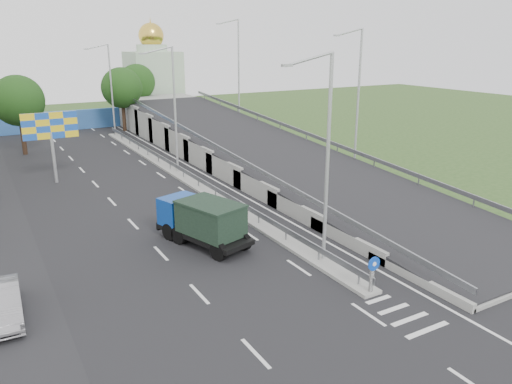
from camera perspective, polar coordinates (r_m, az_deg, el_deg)
ground at (r=21.60m, az=16.96°, el=-13.68°), size 160.00×160.00×0.00m
road_surface at (r=35.82m, az=-10.33°, el=-0.70°), size 26.00×90.00×0.04m
median at (r=40.38m, az=-8.27°, el=1.59°), size 1.00×44.00×0.20m
overpass_ramp at (r=43.19m, az=0.93°, el=5.04°), size 10.00×50.00×3.50m
median_guardrail at (r=40.21m, az=-8.31°, el=2.48°), size 0.09×44.00×0.71m
sign_bollard at (r=22.44m, az=13.15°, el=-9.14°), size 0.64×0.23×1.67m
lamp_post_near at (r=23.70m, az=7.87°, el=4.82°), size 2.74×0.18×10.08m
lamp_post_mid at (r=41.15m, az=-9.52°, el=9.94°), size 2.74×0.18×10.08m
lamp_post_far at (r=60.21m, az=-16.40°, el=11.70°), size 2.74×0.18×10.08m
blue_wall at (r=65.79m, az=-20.84°, el=7.63°), size 30.00×0.50×2.40m
church at (r=76.41m, az=-11.63°, el=12.67°), size 7.00×7.00×13.80m
billboard at (r=41.15m, az=-22.44°, el=6.60°), size 4.00×0.24×5.50m
tree_left_mid at (r=52.76m, az=-25.53°, el=9.38°), size 4.80×4.80×7.60m
tree_median_far at (r=62.66m, az=-15.10°, el=11.41°), size 4.80×4.80×7.60m
tree_ramp_far at (r=70.46m, az=-13.44°, el=12.10°), size 4.80×4.80×7.60m
dump_truck at (r=27.20m, az=-6.20°, el=-3.18°), size 3.70×6.09×2.53m
parked_car_b at (r=22.73m, az=-27.10°, el=-11.31°), size 1.62×4.24×1.38m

